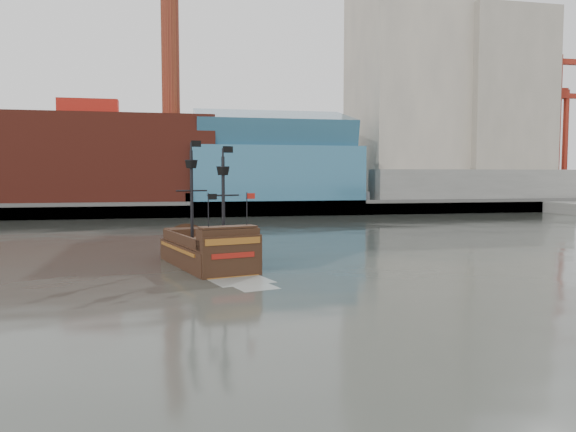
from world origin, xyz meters
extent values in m
plane|color=#282B26|center=(0.00, 0.00, 0.00)|extent=(400.00, 400.00, 0.00)
cube|color=slate|center=(0.00, 92.00, 1.00)|extent=(220.00, 60.00, 2.00)
cube|color=#4C4C49|center=(0.00, 62.50, 1.30)|extent=(220.00, 1.00, 2.60)
cube|color=maroon|center=(-22.00, 72.00, 9.50)|extent=(42.00, 18.00, 15.00)
cube|color=#306481|center=(10.00, 70.00, 7.00)|extent=(30.00, 16.00, 10.00)
cube|color=#BCB19C|center=(40.00, 80.00, 25.00)|extent=(20.00, 22.00, 46.00)
cube|color=#A29888|center=(58.00, 76.00, 21.00)|extent=(18.00, 18.00, 38.00)
cube|color=#BCB19C|center=(50.00, 97.00, 28.00)|extent=(24.00, 20.00, 52.00)
cube|color=slate|center=(48.00, 66.00, 5.00)|extent=(40.00, 6.00, 6.00)
cylinder|color=maroon|center=(-8.00, 74.00, 28.00)|extent=(3.20, 3.20, 22.00)
cube|color=#306481|center=(10.00, 70.00, 15.00)|extent=(28.00, 14.94, 8.78)
cube|color=slate|center=(78.00, 82.00, 3.50)|extent=(4.00, 4.00, 3.00)
cylinder|color=maroon|center=(78.00, 82.00, 18.00)|extent=(1.40, 1.40, 32.00)
cube|color=maroon|center=(75.00, 82.00, 33.00)|extent=(5.00, 2.50, 2.50)
cube|color=slate|center=(88.00, 92.00, 3.50)|extent=(4.00, 4.00, 3.00)
cylinder|color=maroon|center=(88.00, 92.00, 15.00)|extent=(1.40, 1.40, 26.00)
cube|color=maroon|center=(85.00, 92.00, 27.00)|extent=(5.00, 2.50, 2.50)
cube|color=black|center=(-5.98, 12.29, 0.53)|extent=(7.02, 11.39, 2.30)
cube|color=#49291B|center=(-5.98, 12.29, 1.81)|extent=(6.32, 10.25, 0.27)
cube|color=black|center=(-7.08, 16.39, 2.12)|extent=(4.18, 3.02, 0.88)
cube|color=black|center=(-4.79, 7.85, 2.47)|extent=(4.42, 2.46, 1.59)
cube|color=black|center=(-4.58, 7.07, 1.06)|extent=(4.24, 1.34, 3.54)
cube|color=brown|center=(-4.55, 6.95, 2.47)|extent=(3.86, 1.10, 0.44)
cube|color=maroon|center=(-4.55, 6.95, 1.50)|extent=(3.01, 0.87, 0.35)
cylinder|color=black|center=(-7.01, 13.39, 5.39)|extent=(0.30, 0.30, 6.89)
cylinder|color=black|center=(-4.80, 10.96, 5.13)|extent=(0.30, 0.30, 6.36)
cone|color=black|center=(-7.01, 13.39, 7.78)|extent=(1.19, 1.19, 0.62)
cone|color=black|center=(-4.80, 10.96, 7.25)|extent=(1.19, 1.19, 0.62)
cube|color=black|center=(-6.63, 13.49, 9.37)|extent=(0.78, 0.23, 0.49)
cube|color=black|center=(-4.42, 11.06, 8.84)|extent=(0.78, 0.23, 0.49)
cube|color=gray|center=(-4.19, 5.63, 0.01)|extent=(4.45, 4.05, 0.01)
camera|label=1|loc=(-8.82, -30.69, 6.93)|focal=35.00mm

